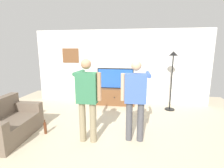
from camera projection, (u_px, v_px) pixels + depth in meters
name	position (u px, v px, depth m)	size (l,w,h in m)	color
ground_plane	(106.00, 142.00, 3.57)	(8.40, 8.40, 0.00)	beige
back_wall	(120.00, 67.00, 6.16)	(6.40, 0.10, 2.70)	silver
tv_stand	(115.00, 97.00, 6.05)	(1.40, 0.46, 0.60)	brown
television	(115.00, 78.00, 5.96)	(1.29, 0.07, 0.73)	black
wall_clock	(116.00, 40.00, 5.93)	(0.30, 0.30, 0.03)	white
framed_picture	(71.00, 56.00, 6.29)	(0.63, 0.04, 0.53)	brown
floor_lamp	(172.00, 69.00, 5.29)	(0.32, 0.32, 1.93)	black
person_standing_nearer_lamp	(87.00, 96.00, 3.44)	(0.61, 0.78, 1.79)	gray
person_standing_nearer_couch	(135.00, 96.00, 3.48)	(0.62, 0.78, 1.76)	#4C4C51
side_couch	(7.00, 124.00, 3.73)	(0.92, 1.47, 0.87)	#6B5B4C
beverage_bottle	(45.00, 128.00, 3.93)	(0.07, 0.07, 0.35)	#592D19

